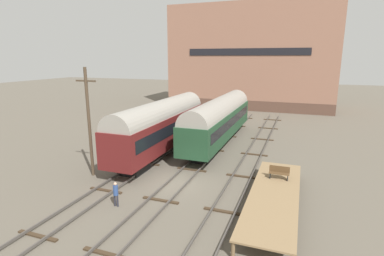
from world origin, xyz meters
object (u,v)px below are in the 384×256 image
object	(u,v)px
train_car_green	(219,118)
utility_pole	(89,121)
person_worker	(116,192)
bench	(279,172)
train_car_maroon	(161,124)

from	to	relation	value
train_car_green	utility_pole	bearing A→B (deg)	-119.70
person_worker	bench	bearing A→B (deg)	31.46
train_car_maroon	utility_pole	size ratio (longest dim) A/B	1.86
train_car_maroon	utility_pole	distance (m)	7.70
train_car_maroon	person_worker	xyz separation A→B (m)	(2.02, -10.86, -2.05)
train_car_green	person_worker	size ratio (longest dim) A/B	11.03
train_car_maroon	utility_pole	bearing A→B (deg)	-111.87
train_car_green	bench	size ratio (longest dim) A/B	13.03
train_car_maroon	bench	size ratio (longest dim) A/B	11.51
train_car_maroon	bench	distance (m)	12.75
bench	utility_pole	world-z (taller)	utility_pole
bench	person_worker	xyz separation A→B (m)	(-9.61, -5.88, -0.48)
bench	person_worker	world-z (taller)	bench
bench	person_worker	bearing A→B (deg)	-148.54
train_car_green	utility_pole	size ratio (longest dim) A/B	2.10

